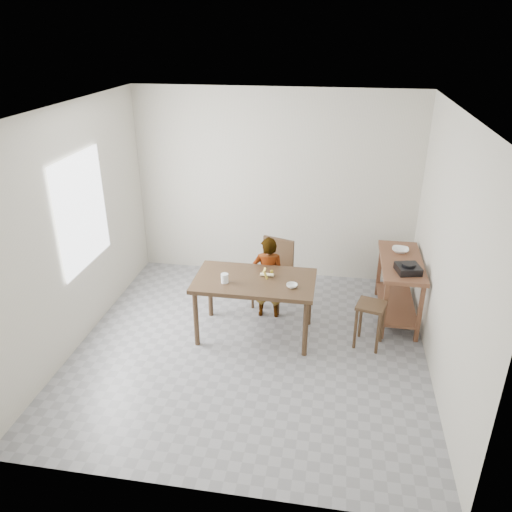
% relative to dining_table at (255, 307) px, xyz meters
% --- Properties ---
extents(floor, '(4.00, 4.00, 0.04)m').
position_rel_dining_table_xyz_m(floor, '(0.00, -0.30, -0.40)').
color(floor, gray).
rests_on(floor, ground).
extents(ceiling, '(4.00, 4.00, 0.04)m').
position_rel_dining_table_xyz_m(ceiling, '(0.00, -0.30, 2.35)').
color(ceiling, white).
rests_on(ceiling, wall_back).
extents(wall_back, '(4.00, 0.04, 2.70)m').
position_rel_dining_table_xyz_m(wall_back, '(0.00, 1.72, 0.98)').
color(wall_back, beige).
rests_on(wall_back, ground).
extents(wall_front, '(4.00, 0.04, 2.70)m').
position_rel_dining_table_xyz_m(wall_front, '(0.00, -2.32, 0.98)').
color(wall_front, beige).
rests_on(wall_front, ground).
extents(wall_left, '(0.04, 4.00, 2.70)m').
position_rel_dining_table_xyz_m(wall_left, '(-2.02, -0.30, 0.98)').
color(wall_left, beige).
rests_on(wall_left, ground).
extents(wall_right, '(0.04, 4.00, 2.70)m').
position_rel_dining_table_xyz_m(wall_right, '(2.02, -0.30, 0.98)').
color(wall_right, beige).
rests_on(wall_right, ground).
extents(window_pane, '(0.02, 1.10, 1.30)m').
position_rel_dining_table_xyz_m(window_pane, '(-1.97, -0.10, 1.12)').
color(window_pane, white).
rests_on(window_pane, wall_left).
extents(dining_table, '(1.40, 0.80, 0.75)m').
position_rel_dining_table_xyz_m(dining_table, '(0.00, 0.00, 0.00)').
color(dining_table, '#432E1D').
rests_on(dining_table, floor).
extents(prep_counter, '(0.50, 1.20, 0.80)m').
position_rel_dining_table_xyz_m(prep_counter, '(1.72, 0.70, 0.03)').
color(prep_counter, brown).
rests_on(prep_counter, floor).
extents(child, '(0.42, 0.30, 1.09)m').
position_rel_dining_table_xyz_m(child, '(0.09, 0.45, 0.17)').
color(child, white).
rests_on(child, floor).
extents(dining_chair, '(0.54, 0.54, 0.90)m').
position_rel_dining_table_xyz_m(dining_chair, '(0.11, 0.72, 0.07)').
color(dining_chair, '#432E1D').
rests_on(dining_chair, floor).
extents(stool, '(0.38, 0.38, 0.55)m').
position_rel_dining_table_xyz_m(stool, '(1.35, -0.01, -0.10)').
color(stool, '#432E1D').
rests_on(stool, floor).
extents(glass_tumbler, '(0.10, 0.10, 0.11)m').
position_rel_dining_table_xyz_m(glass_tumbler, '(-0.32, -0.14, 0.43)').
color(glass_tumbler, white).
rests_on(glass_tumbler, dining_table).
extents(small_bowl, '(0.14, 0.14, 0.04)m').
position_rel_dining_table_xyz_m(small_bowl, '(0.45, -0.13, 0.40)').
color(small_bowl, white).
rests_on(small_bowl, dining_table).
extents(banana, '(0.20, 0.15, 0.06)m').
position_rel_dining_table_xyz_m(banana, '(0.13, 0.08, 0.41)').
color(banana, '#F2CD5E').
rests_on(banana, dining_table).
extents(serving_bowl, '(0.24, 0.24, 0.05)m').
position_rel_dining_table_xyz_m(serving_bowl, '(1.72, 0.95, 0.45)').
color(serving_bowl, white).
rests_on(serving_bowl, prep_counter).
extents(gas_burner, '(0.31, 0.31, 0.09)m').
position_rel_dining_table_xyz_m(gas_burner, '(1.75, 0.37, 0.47)').
color(gas_burner, black).
rests_on(gas_burner, prep_counter).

